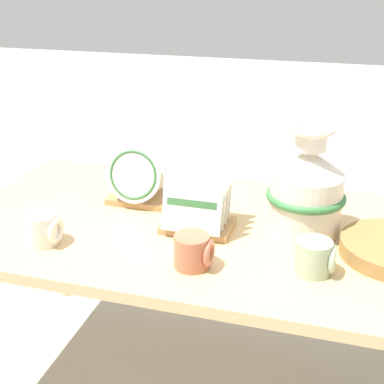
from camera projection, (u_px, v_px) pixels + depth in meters
The scene contains 8 objects.
ground_plane at pixel (192, 378), 1.95m from camera, with size 14.00×14.00×0.00m, color #B2ADA3.
display_table at pixel (192, 241), 1.72m from camera, with size 1.51×0.84×0.63m.
ceramic_vase at pixel (306, 189), 1.60m from camera, with size 0.24×0.24×0.34m.
dish_rack_round_plates at pixel (140, 180), 1.82m from camera, with size 0.21×0.18×0.21m.
dish_rack_square_plates at pixel (198, 208), 1.64m from camera, with size 0.21×0.18×0.20m.
mug_sage_glaze at pixel (315, 257), 1.41m from camera, with size 0.11×0.10×0.09m.
mug_terracotta_glaze at pixel (193, 251), 1.44m from camera, with size 0.11×0.10×0.09m.
mug_cream_glaze at pixel (43, 229), 1.56m from camera, with size 0.11×0.10×0.09m.
Camera 1 is at (0.43, -1.46, 1.39)m, focal length 50.00 mm.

